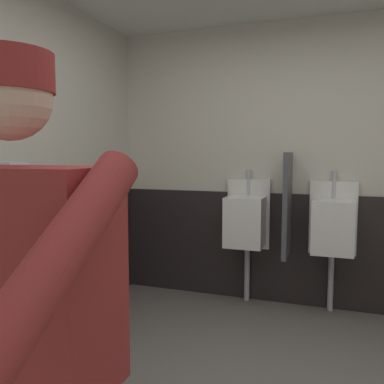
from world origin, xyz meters
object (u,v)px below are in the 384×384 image
urinal_middle (333,226)px  trash_bin (75,307)px  urinal_left (246,221)px  person (15,328)px  hand_dryer (4,185)px

urinal_middle → trash_bin: (-1.73, -1.22, -0.49)m
urinal_left → urinal_middle: (0.75, 0.00, 0.00)m
person → hand_dryer: (-1.17, 1.17, 0.24)m
urinal_left → urinal_middle: bearing=0.0°
urinal_left → urinal_middle: size_ratio=1.00×
trash_bin → hand_dryer: 1.02m
trash_bin → hand_dryer: bearing=-112.8°
trash_bin → urinal_middle: bearing=35.1°
hand_dryer → person: bearing=-44.9°
urinal_left → hand_dryer: size_ratio=4.43×
urinal_left → trash_bin: size_ratio=2.17×
urinal_middle → person: person is taller
urinal_middle → hand_dryer: 2.56m
urinal_left → urinal_middle: 0.75m
urinal_middle → hand_dryer: size_ratio=4.43×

